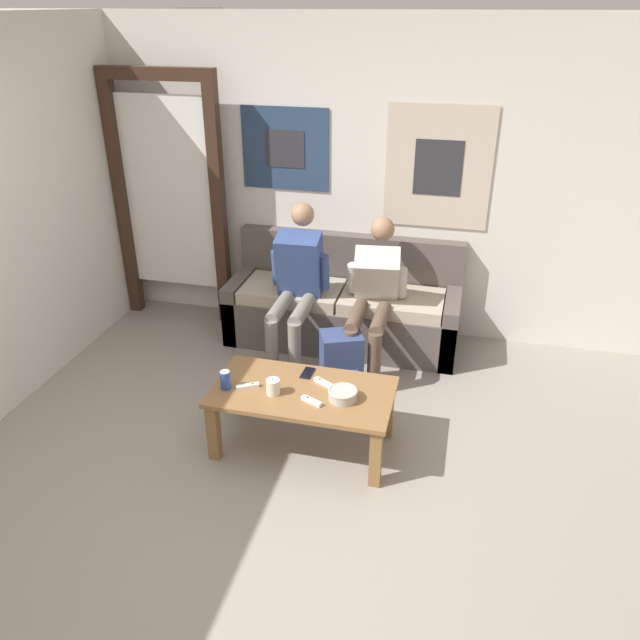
% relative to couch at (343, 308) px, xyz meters
% --- Properties ---
extents(ground_plane, '(18.00, 18.00, 0.00)m').
position_rel_couch_xyz_m(ground_plane, '(-0.20, -2.14, -0.29)').
color(ground_plane, gray).
extents(wall_back, '(10.00, 0.07, 2.55)m').
position_rel_couch_xyz_m(wall_back, '(-0.19, 0.34, 0.98)').
color(wall_back, silver).
rests_on(wall_back, ground_plane).
extents(door_frame, '(1.00, 0.10, 2.15)m').
position_rel_couch_xyz_m(door_frame, '(-1.56, 0.12, 0.91)').
color(door_frame, '#382319').
rests_on(door_frame, ground_plane).
extents(couch, '(1.91, 0.69, 0.86)m').
position_rel_couch_xyz_m(couch, '(0.00, 0.00, 0.00)').
color(couch, '#564C47').
rests_on(couch, ground_plane).
extents(coffee_table, '(1.14, 0.61, 0.43)m').
position_rel_couch_xyz_m(coffee_table, '(0.05, -1.48, 0.06)').
color(coffee_table, olive).
rests_on(coffee_table, ground_plane).
extents(person_seated_adult, '(0.47, 0.88, 1.23)m').
position_rel_couch_xyz_m(person_seated_adult, '(-0.30, -0.36, 0.37)').
color(person_seated_adult, gray).
rests_on(person_seated_adult, ground_plane).
extents(person_seated_teen, '(0.47, 1.05, 1.11)m').
position_rel_couch_xyz_m(person_seated_teen, '(0.30, -0.32, 0.32)').
color(person_seated_teen, brown).
rests_on(person_seated_teen, ground_plane).
extents(backpack, '(0.36, 0.33, 0.47)m').
position_rel_couch_xyz_m(backpack, '(0.15, -0.79, -0.07)').
color(backpack, navy).
rests_on(backpack, ground_plane).
extents(ceramic_bowl, '(0.18, 0.18, 0.07)m').
position_rel_couch_xyz_m(ceramic_bowl, '(0.32, -1.52, 0.18)').
color(ceramic_bowl, '#B7B2A8').
rests_on(ceramic_bowl, coffee_table).
extents(pillar_candle, '(0.09, 0.09, 0.11)m').
position_rel_couch_xyz_m(pillar_candle, '(-0.11, -1.56, 0.19)').
color(pillar_candle, silver).
rests_on(pillar_candle, coffee_table).
extents(drink_can_blue, '(0.07, 0.07, 0.12)m').
position_rel_couch_xyz_m(drink_can_blue, '(-0.42, -1.58, 0.20)').
color(drink_can_blue, '#28479E').
rests_on(drink_can_blue, coffee_table).
extents(game_controller_near_left, '(0.14, 0.10, 0.03)m').
position_rel_couch_xyz_m(game_controller_near_left, '(-0.29, -1.54, 0.15)').
color(game_controller_near_left, white).
rests_on(game_controller_near_left, coffee_table).
extents(game_controller_near_right, '(0.14, 0.10, 0.03)m').
position_rel_couch_xyz_m(game_controller_near_right, '(0.16, -1.39, 0.15)').
color(game_controller_near_right, white).
rests_on(game_controller_near_right, coffee_table).
extents(game_controller_far_center, '(0.15, 0.09, 0.03)m').
position_rel_couch_xyz_m(game_controller_far_center, '(0.14, -1.60, 0.15)').
color(game_controller_far_center, white).
rests_on(game_controller_far_center, coffee_table).
extents(cell_phone, '(0.07, 0.14, 0.01)m').
position_rel_couch_xyz_m(cell_phone, '(0.03, -1.29, 0.14)').
color(cell_phone, black).
rests_on(cell_phone, coffee_table).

